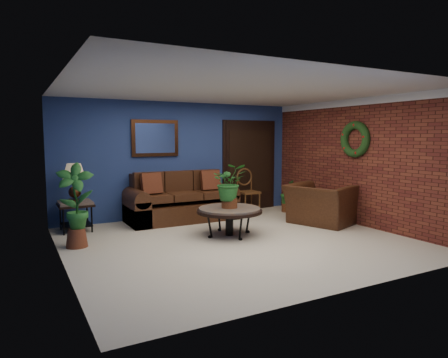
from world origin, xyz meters
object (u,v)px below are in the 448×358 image
side_chair (247,188)px  coffee_table (229,211)px  sofa (180,204)px  armchair (321,204)px  end_table (75,208)px  table_lamp (74,178)px

side_chair → coffee_table: bearing=-127.4°
sofa → coffee_table: (0.26, -1.67, 0.10)m
side_chair → armchair: (0.68, -1.75, -0.18)m
end_table → table_lamp: 0.57m
side_chair → end_table: bearing=-176.7°
end_table → coffee_table: bearing=-34.7°
armchair → end_table: bearing=49.6°
coffee_table → side_chair: side_chair is taller
coffee_table → armchair: size_ratio=0.94×
armchair → side_chair: bearing=1.3°
sofa → side_chair: (1.67, 0.04, 0.24)m
end_table → table_lamp: size_ratio=0.91×
side_chair → table_lamp: bearing=-176.7°
end_table → side_chair: side_chair is taller
coffee_table → table_lamp: bearing=145.3°
coffee_table → armchair: (2.09, -0.04, -0.04)m
end_table → armchair: size_ratio=0.50×
sofa → side_chair: size_ratio=2.21×
side_chair → armchair: side_chair is taller
table_lamp → armchair: bearing=-20.6°
coffee_table → sofa: bearing=98.8°
side_chair → sofa: bearing=-176.5°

